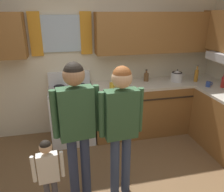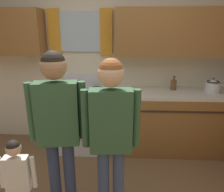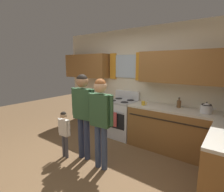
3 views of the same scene
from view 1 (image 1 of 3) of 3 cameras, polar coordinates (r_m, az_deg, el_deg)
The scene contains 12 objects.
back_wall_unit at distance 3.71m, azimuth -6.13°, elevation 11.88°, with size 4.60×0.42×2.60m.
kitchen_counter_run at distance 3.90m, azimuth 16.86°, elevation -3.98°, with size 2.24×1.80×0.90m.
stove_oven at distance 3.71m, azimuth -10.22°, elevation -4.40°, with size 0.68×0.67×1.10m.
bottle_sauce_red at distance 3.92m, azimuth 26.67°, elevation 3.27°, with size 0.06×0.06×0.25m.
bottle_oil_amber at distance 4.07m, azimuth 20.83°, elevation 4.97°, with size 0.06×0.06×0.29m.
bottle_squat_brown at distance 3.89m, azimuth 8.78°, elevation 4.93°, with size 0.08×0.08×0.21m.
mug_cobalt_blue at distance 3.88m, azimuth 23.55°, elevation 2.82°, with size 0.11×0.07×0.08m.
mug_mustard_yellow at distance 3.48m, azimuth 0.03°, elevation 2.73°, with size 0.12×0.08×0.09m.
stovetop_kettle at distance 3.99m, azimuth 16.33°, elevation 5.01°, with size 0.27×0.20×0.21m.
adult_holding_child at distance 2.32m, azimuth -9.11°, elevation -5.77°, with size 0.49×0.22×1.59m.
adult_in_plaid at distance 2.35m, azimuth 2.38°, elevation -5.98°, with size 0.48×0.21×1.55m.
small_child at distance 2.39m, azimuth -16.02°, elevation -17.88°, with size 0.31×0.12×0.91m.
Camera 1 is at (-0.39, -1.82, 2.03)m, focal length 35.57 mm.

